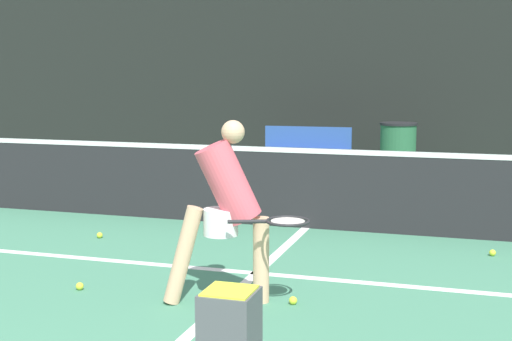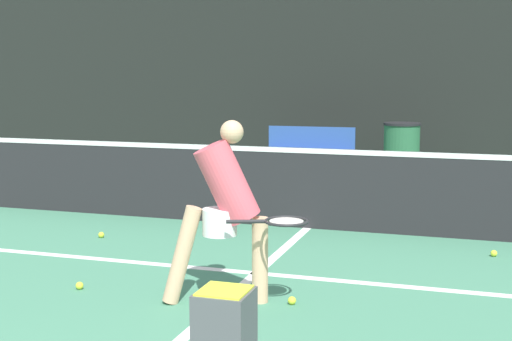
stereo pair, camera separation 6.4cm
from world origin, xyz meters
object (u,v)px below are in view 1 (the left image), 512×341
at_px(trash_bin, 398,151).
at_px(parked_car, 455,123).
at_px(courtside_bench, 307,150).
at_px(player_practicing, 227,205).

relative_size(trash_bin, parked_car, 0.22).
xyz_separation_m(courtside_bench, parked_car, (2.35, 5.27, 0.15)).
distance_m(courtside_bench, trash_bin, 1.58).
xyz_separation_m(player_practicing, courtside_bench, (-0.97, 6.93, -0.33)).
distance_m(trash_bin, parked_car, 5.32).
xyz_separation_m(courtside_bench, trash_bin, (1.58, 0.01, 0.02)).
bearing_deg(player_practicing, trash_bin, 64.65).
bearing_deg(player_practicing, parked_car, 63.18).
height_order(courtside_bench, trash_bin, trash_bin).
distance_m(courtside_bench, parked_car, 5.78).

